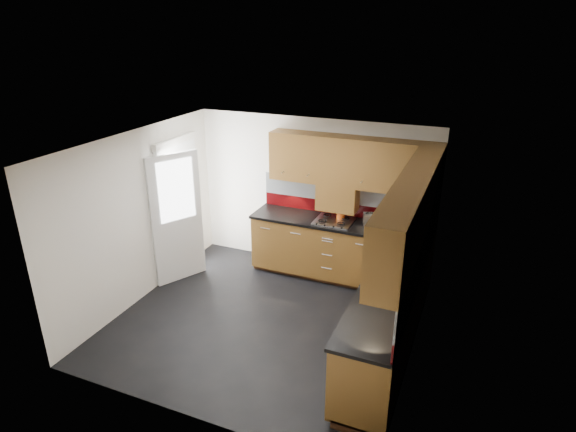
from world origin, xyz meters
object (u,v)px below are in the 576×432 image
at_px(utensil_pot, 341,213).
at_px(toaster, 372,219).
at_px(gas_hob, 334,221).
at_px(food_processor, 401,251).

relative_size(utensil_pot, toaster, 1.60).
bearing_deg(toaster, gas_hob, -167.48).
bearing_deg(gas_hob, toaster, 12.52).
bearing_deg(gas_hob, food_processor, -37.74).
xyz_separation_m(gas_hob, toaster, (0.54, 0.12, 0.07)).
bearing_deg(toaster, food_processor, -58.97).
distance_m(utensil_pot, food_processor, 1.49).
xyz_separation_m(toaster, food_processor, (0.60, -1.01, 0.06)).
distance_m(gas_hob, utensil_pot, 0.17).
relative_size(utensil_pot, food_processor, 1.44).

